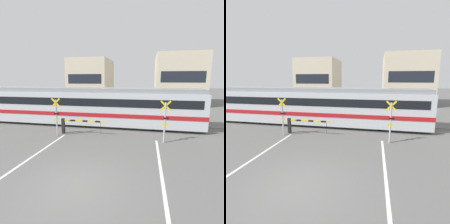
% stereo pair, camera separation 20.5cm
% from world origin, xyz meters
% --- Properties ---
extents(ground_plane, '(160.00, 160.00, 0.00)m').
position_xyz_m(ground_plane, '(0.00, 0.00, 0.00)').
color(ground_plane, '#60605E').
extents(rail_track_near, '(50.00, 0.10, 0.08)m').
position_xyz_m(rail_track_near, '(0.00, 8.43, 0.04)').
color(rail_track_near, gray).
rests_on(rail_track_near, ground_plane).
extents(rail_track_far, '(50.00, 0.10, 0.08)m').
position_xyz_m(rail_track_far, '(0.00, 9.86, 0.04)').
color(rail_track_far, gray).
rests_on(rail_track_far, ground_plane).
extents(road_stripe_left, '(0.14, 9.88, 0.01)m').
position_xyz_m(road_stripe_left, '(-3.33, 0.94, 0.00)').
color(road_stripe_left, white).
rests_on(road_stripe_left, ground_plane).
extents(road_stripe_right, '(0.14, 9.88, 0.01)m').
position_xyz_m(road_stripe_right, '(3.33, 0.94, 0.00)').
color(road_stripe_right, white).
rests_on(road_stripe_right, ground_plane).
extents(commuter_train, '(20.48, 2.78, 3.34)m').
position_xyz_m(commuter_train, '(-3.12, 9.15, 1.79)').
color(commuter_train, silver).
rests_on(commuter_train, ground_plane).
extents(crossing_barrier_near, '(3.31, 0.20, 1.17)m').
position_xyz_m(crossing_barrier_near, '(-2.82, 6.18, 0.79)').
color(crossing_barrier_near, black).
rests_on(crossing_barrier_near, ground_plane).
extents(crossing_barrier_far, '(3.31, 0.20, 1.17)m').
position_xyz_m(crossing_barrier_far, '(2.82, 12.04, 0.79)').
color(crossing_barrier_far, black).
rests_on(crossing_barrier_far, ground_plane).
extents(crossing_signal_left, '(0.68, 0.15, 2.78)m').
position_xyz_m(crossing_signal_left, '(-3.78, 5.61, 1.53)').
color(crossing_signal_left, '#B2B2B7').
rests_on(crossing_signal_left, ground_plane).
extents(crossing_signal_right, '(0.68, 0.15, 2.78)m').
position_xyz_m(crossing_signal_right, '(3.78, 5.61, 1.53)').
color(crossing_signal_right, '#B2B2B7').
rests_on(crossing_signal_right, ground_plane).
extents(pedestrian, '(0.38, 0.22, 1.65)m').
position_xyz_m(pedestrian, '(0.45, 15.76, 0.95)').
color(pedestrian, '#33384C').
rests_on(pedestrian, ground_plane).
extents(building_left_of_street, '(6.62, 7.77, 7.49)m').
position_xyz_m(building_left_of_street, '(-7.24, 25.07, 3.74)').
color(building_left_of_street, beige).
rests_on(building_left_of_street, ground_plane).
extents(building_right_of_street, '(7.32, 7.77, 8.02)m').
position_xyz_m(building_right_of_street, '(7.59, 25.07, 4.01)').
color(building_right_of_street, beige).
rests_on(building_right_of_street, ground_plane).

